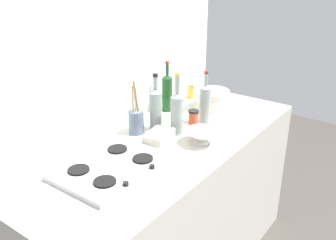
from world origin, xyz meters
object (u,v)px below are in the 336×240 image
object	(u,v)px
mixing_bowl	(202,136)
utensil_crock	(136,121)
wine_bottle_mid_left	(167,92)
condiment_jar_front	(193,119)
stovetop_hob	(112,167)
wine_bottle_rightmost	(177,112)
wine_bottle_mid_right	(205,103)
butter_dish	(159,137)
condiment_jar_rear	(191,91)
wine_bottle_leftmost	(156,108)
plate_stack	(211,100)

from	to	relation	value
mixing_bowl	utensil_crock	size ratio (longest dim) A/B	0.60
wine_bottle_mid_left	condiment_jar_front	xyz separation A→B (m)	(-0.14, -0.28, -0.07)
stovetop_hob	utensil_crock	world-z (taller)	utensil_crock
wine_bottle_rightmost	wine_bottle_mid_right	bearing A→B (deg)	-11.10
utensil_crock	condiment_jar_front	distance (m)	0.32
butter_dish	condiment_jar_front	distance (m)	0.26
utensil_crock	condiment_jar_front	bearing A→B (deg)	-42.40
wine_bottle_mid_right	wine_bottle_rightmost	xyz separation A→B (m)	(-0.22, 0.04, 0.01)
condiment_jar_rear	utensil_crock	bearing A→B (deg)	-173.44
wine_bottle_leftmost	wine_bottle_mid_right	world-z (taller)	wine_bottle_leftmost
wine_bottle_leftmost	butter_dish	distance (m)	0.20
butter_dish	utensil_crock	xyz separation A→B (m)	(0.02, 0.17, 0.04)
plate_stack	condiment_jar_front	world-z (taller)	plate_stack
stovetop_hob	condiment_jar_front	world-z (taller)	condiment_jar_front
wine_bottle_rightmost	condiment_jar_rear	distance (m)	0.60
plate_stack	condiment_jar_rear	bearing A→B (deg)	66.43
wine_bottle_mid_right	plate_stack	bearing A→B (deg)	20.73
wine_bottle_mid_left	condiment_jar_rear	size ratio (longest dim) A/B	3.06
wine_bottle_rightmost	condiment_jar_front	xyz separation A→B (m)	(0.11, -0.04, -0.07)
wine_bottle_mid_right	mixing_bowl	xyz separation A→B (m)	(-0.25, -0.13, -0.08)
stovetop_hob	mixing_bowl	xyz separation A→B (m)	(0.48, -0.19, 0.03)
wine_bottle_rightmost	wine_bottle_mid_left	bearing A→B (deg)	45.45
stovetop_hob	wine_bottle_mid_right	size ratio (longest dim) A/B	1.59
wine_bottle_leftmost	condiment_jar_front	size ratio (longest dim) A/B	2.92
stovetop_hob	condiment_jar_front	size ratio (longest dim) A/B	4.46
wine_bottle_mid_right	utensil_crock	world-z (taller)	wine_bottle_mid_right
plate_stack	wine_bottle_leftmost	bearing A→B (deg)	169.18
butter_dish	utensil_crock	size ratio (longest dim) A/B	0.55
wine_bottle_rightmost	condiment_jar_rear	bearing A→B (deg)	25.61
stovetop_hob	wine_bottle_mid_right	bearing A→B (deg)	-4.27
condiment_jar_front	wine_bottle_rightmost	bearing A→B (deg)	160.20
stovetop_hob	condiment_jar_rear	bearing A→B (deg)	13.36
wine_bottle_leftmost	wine_bottle_mid_right	bearing A→B (deg)	-35.17
butter_dish	plate_stack	bearing A→B (deg)	3.00
plate_stack	condiment_jar_rear	distance (m)	0.24
mixing_bowl	condiment_jar_rear	xyz separation A→B (m)	(0.56, 0.43, 0.01)
wine_bottle_mid_left	plate_stack	bearing A→B (deg)	-46.21
condiment_jar_rear	wine_bottle_mid_right	bearing A→B (deg)	-136.39
plate_stack	condiment_jar_rear	world-z (taller)	plate_stack
wine_bottle_rightmost	butter_dish	world-z (taller)	wine_bottle_rightmost
butter_dish	condiment_jar_rear	xyz separation A→B (m)	(0.68, 0.25, 0.02)
mixing_bowl	condiment_jar_front	distance (m)	0.19
wine_bottle_leftmost	mixing_bowl	bearing A→B (deg)	-90.22
wine_bottle_rightmost	condiment_jar_front	size ratio (longest dim) A/B	3.10
butter_dish	wine_bottle_mid_right	bearing A→B (deg)	-8.06
stovetop_hob	butter_dish	xyz separation A→B (m)	(0.35, -0.00, 0.02)
condiment_jar_front	plate_stack	bearing A→B (deg)	13.25
wine_bottle_leftmost	utensil_crock	world-z (taller)	wine_bottle_leftmost
wine_bottle_mid_right	butter_dish	size ratio (longest dim) A/B	1.87
wine_bottle_leftmost	condiment_jar_front	world-z (taller)	wine_bottle_leftmost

